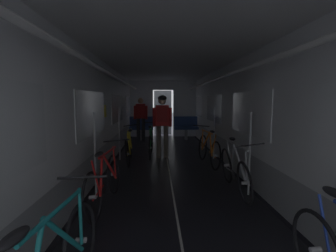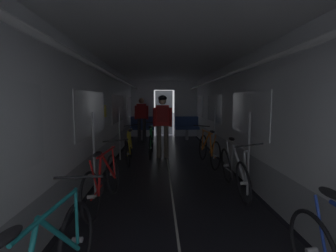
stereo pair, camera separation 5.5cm
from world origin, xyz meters
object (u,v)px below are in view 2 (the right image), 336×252
Objects in this scene: bench_seat_far_left at (142,126)px; bicycle_yellow at (129,148)px; bicycle_silver at (234,170)px; bicycle_green_in_aisle at (151,143)px; bench_seat_far_right at (187,126)px; bicycle_orange at (209,149)px; person_cyclist_aisle at (162,119)px; bicycle_red at (103,181)px; person_standing_near_bench at (142,116)px.

bench_seat_far_left and bicycle_yellow have the same top height.
bicycle_silver reaches higher than bicycle_green_in_aisle.
bicycle_yellow is at bearing -91.45° from bench_seat_far_left.
bicycle_yellow and bicycle_silver have the same top height.
bench_seat_far_left is 1.00× the size of bench_seat_far_right.
bench_seat_far_left is 4.40m from bicycle_orange.
bench_seat_far_right is 3.41m from person_cyclist_aisle.
bench_seat_far_right is at bearing 0.00° from bench_seat_far_left.
bicycle_orange reaches higher than bicycle_green_in_aisle.
person_standing_near_bench is at bearing 88.52° from bicycle_red.
bicycle_orange is at bearing -8.02° from bicycle_yellow.
bicycle_orange is 3.12m from bicycle_red.
bench_seat_far_left is at bearing 115.68° from bicycle_orange.
bench_seat_far_right and bicycle_silver have the same top height.
person_cyclist_aisle is 2.94m from person_standing_near_bench.
bench_seat_far_right is 0.58× the size of bicycle_red.
bicycle_yellow reaches higher than bicycle_green_in_aisle.
bench_seat_far_left is 2.99m from bicycle_green_in_aisle.
person_cyclist_aisle is (0.87, 0.47, 0.69)m from bicycle_yellow.
bicycle_yellow is at bearing 88.75° from bicycle_red.
person_standing_near_bench reaches higher than bench_seat_far_right.
bicycle_orange is 2.02m from bicycle_yellow.
bench_seat_far_right is at bearing 72.35° from person_cyclist_aisle.
person_standing_near_bench is at bearing 99.99° from bicycle_green_in_aisle.
bench_seat_far_left is 0.58× the size of bicycle_orange.
bicycle_orange is at bearing 92.21° from bicycle_silver.
bicycle_silver is 2.96m from person_cyclist_aisle.
bench_seat_far_right is 0.57× the size of person_cyclist_aisle.
bicycle_silver is (1.98, -5.82, -0.19)m from bench_seat_far_left.
person_standing_near_bench is (-1.90, 3.59, 0.59)m from bicycle_orange.
bench_seat_far_right reaches higher than bicycle_red.
bench_seat_far_left and bicycle_silver have the same top height.
bench_seat_far_left is 6.15m from bicycle_silver.
bench_seat_far_left is at bearing 103.58° from person_cyclist_aisle.
bicycle_red is at bearing -167.06° from bicycle_silver.
bicycle_red is (-2.06, -2.35, -0.00)m from bicycle_orange.
bicycle_red is at bearing -91.25° from bicycle_yellow.
person_cyclist_aisle is 1.02× the size of bicycle_green_in_aisle.
bicycle_red is at bearing -131.22° from bicycle_orange.
bicycle_green_in_aisle is 1.00× the size of person_standing_near_bench.
bicycle_silver is 5.83m from person_standing_near_bench.
bicycle_orange is 1.00× the size of bicycle_yellow.
bench_seat_far_right is 0.58× the size of person_standing_near_bench.
bench_seat_far_left is 1.80m from bench_seat_far_right.
bicycle_orange is (0.11, -3.97, -0.18)m from bench_seat_far_right.
person_standing_near_bench is (-1.98, 5.45, 0.59)m from bicycle_silver.
person_cyclist_aisle is 0.80m from bicycle_green_in_aisle.
bicycle_silver is at bearing -70.06° from person_standing_near_bench.
bicycle_silver is 1.00× the size of bicycle_green_in_aisle.
bicycle_green_in_aisle is (0.55, 0.73, 0.00)m from bicycle_yellow.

